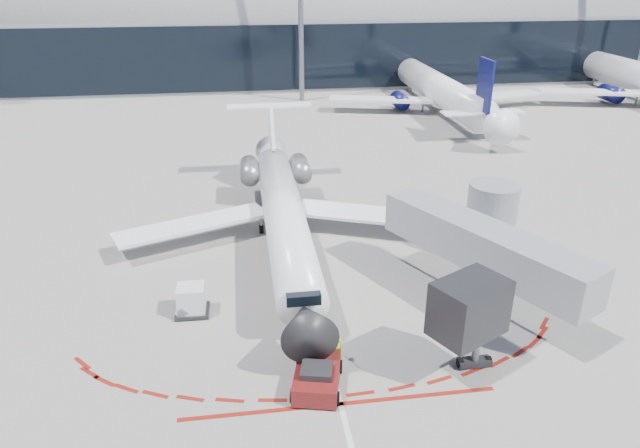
{
  "coord_description": "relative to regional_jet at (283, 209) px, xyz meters",
  "views": [
    {
      "loc": [
        -3.6,
        -30.44,
        17.57
      ],
      "look_at": [
        0.77,
        0.34,
        3.19
      ],
      "focal_mm": 32.0,
      "sensor_mm": 36.0,
      "label": 1
    }
  ],
  "objects": [
    {
      "name": "terminal_building",
      "position": [
        1.11,
        60.05,
        6.17
      ],
      "size": [
        150.0,
        24.15,
        24.0
      ],
      "color": "#97999C",
      "rests_on": "ground"
    },
    {
      "name": "uld_container",
      "position": [
        -5.7,
        -8.35,
        -1.51
      ],
      "size": [
        1.84,
        1.58,
        1.7
      ],
      "rotation": [
        0.0,
        0.0,
        -0.02
      ],
      "color": "black",
      "rests_on": "ground"
    },
    {
      "name": "apron_centerline",
      "position": [
        1.11,
        -2.92,
        -2.34
      ],
      "size": [
        0.25,
        40.0,
        0.01
      ],
      "primitive_type": "cube",
      "color": "silver",
      "rests_on": "ground"
    },
    {
      "name": "apron_stop_bar",
      "position": [
        1.11,
        -16.42,
        -2.34
      ],
      "size": [
        14.0,
        0.25,
        0.01
      ],
      "primitive_type": "cube",
      "color": "maroon",
      "rests_on": "ground"
    },
    {
      "name": "light_mast_centre",
      "position": [
        6.11,
        43.08,
        10.15
      ],
      "size": [
        0.7,
        0.7,
        25.0
      ],
      "primitive_type": "cylinder",
      "color": "slate",
      "rests_on": "ground"
    },
    {
      "name": "jet_bridge",
      "position": [
        10.9,
        -7.93,
        0.66
      ],
      "size": [
        10.03,
        15.2,
        4.9
      ],
      "color": "#94969C",
      "rests_on": "ground"
    },
    {
      "name": "ground",
      "position": [
        1.11,
        -4.92,
        -2.35
      ],
      "size": [
        260.0,
        260.0,
        0.0
      ],
      "primitive_type": "plane",
      "color": "slate",
      "rests_on": "ground"
    },
    {
      "name": "bg_airliner_1",
      "position": [
        22.79,
        35.24,
        2.98
      ],
      "size": [
        32.95,
        34.89,
        10.66
      ],
      "primitive_type": null,
      "color": "white",
      "rests_on": "ground"
    },
    {
      "name": "ramp_worker",
      "position": [
        1.34,
        -13.73,
        -1.4
      ],
      "size": [
        0.75,
        0.54,
        1.9
      ],
      "primitive_type": "imported",
      "rotation": [
        0.0,
        0.0,
        3.28
      ],
      "color": "#A2F91A",
      "rests_on": "ground"
    },
    {
      "name": "pushback_tug",
      "position": [
        0.25,
        -15.16,
        -1.77
      ],
      "size": [
        2.73,
        5.11,
        1.3
      ],
      "rotation": [
        0.0,
        0.0,
        -0.23
      ],
      "color": "#51130B",
      "rests_on": "ground"
    },
    {
      "name": "safety_cone_left",
      "position": [
        -6.28,
        -6.79,
        -2.07
      ],
      "size": [
        0.4,
        0.4,
        0.56
      ],
      "primitive_type": "cone",
      "color": "#EA3E04",
      "rests_on": "ground"
    },
    {
      "name": "safety_cone_right",
      "position": [
        1.42,
        -13.77,
        -2.12
      ],
      "size": [
        0.33,
        0.33,
        0.46
      ],
      "primitive_type": "cone",
      "color": "#EA3E04",
      "rests_on": "ground"
    },
    {
      "name": "regional_jet",
      "position": [
        0.0,
        0.0,
        0.0
      ],
      "size": [
        22.76,
        28.06,
        7.03
      ],
      "color": "white",
      "rests_on": "ground"
    }
  ]
}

